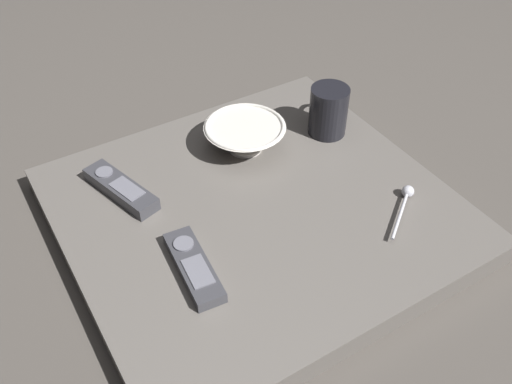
{
  "coord_description": "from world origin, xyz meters",
  "views": [
    {
      "loc": [
        -0.39,
        -0.64,
        0.76
      ],
      "look_at": [
        0.01,
        0.01,
        0.07
      ],
      "focal_mm": 39.65,
      "sensor_mm": 36.0,
      "label": 1
    }
  ],
  "objects_px": {
    "cereal_bowl": "(245,135)",
    "teaspoon": "(406,197)",
    "tv_remote_near": "(194,267)",
    "coffee_mug": "(329,110)",
    "tv_remote_far": "(121,189)"
  },
  "relations": [
    {
      "from": "cereal_bowl",
      "to": "tv_remote_near",
      "type": "xyz_separation_m",
      "value": [
        -0.24,
        -0.24,
        -0.02
      ]
    },
    {
      "from": "coffee_mug",
      "to": "tv_remote_far",
      "type": "xyz_separation_m",
      "value": [
        -0.45,
        0.04,
        -0.04
      ]
    },
    {
      "from": "teaspoon",
      "to": "tv_remote_far",
      "type": "relative_size",
      "value": 0.67
    },
    {
      "from": "teaspoon",
      "to": "tv_remote_far",
      "type": "bearing_deg",
      "value": 146.19
    },
    {
      "from": "cereal_bowl",
      "to": "teaspoon",
      "type": "relative_size",
      "value": 1.39
    },
    {
      "from": "cereal_bowl",
      "to": "teaspoon",
      "type": "bearing_deg",
      "value": -59.91
    },
    {
      "from": "coffee_mug",
      "to": "tv_remote_far",
      "type": "relative_size",
      "value": 0.59
    },
    {
      "from": "coffee_mug",
      "to": "teaspoon",
      "type": "distance_m",
      "value": 0.26
    },
    {
      "from": "cereal_bowl",
      "to": "teaspoon",
      "type": "distance_m",
      "value": 0.34
    },
    {
      "from": "teaspoon",
      "to": "tv_remote_near",
      "type": "bearing_deg",
      "value": 172.11
    },
    {
      "from": "cereal_bowl",
      "to": "tv_remote_far",
      "type": "bearing_deg",
      "value": 179.86
    },
    {
      "from": "cereal_bowl",
      "to": "teaspoon",
      "type": "height_order",
      "value": "cereal_bowl"
    },
    {
      "from": "tv_remote_near",
      "to": "cereal_bowl",
      "type": "bearing_deg",
      "value": 45.0
    },
    {
      "from": "cereal_bowl",
      "to": "coffee_mug",
      "type": "relative_size",
      "value": 1.57
    },
    {
      "from": "cereal_bowl",
      "to": "coffee_mug",
      "type": "xyz_separation_m",
      "value": [
        0.18,
        -0.04,
        0.02
      ]
    }
  ]
}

